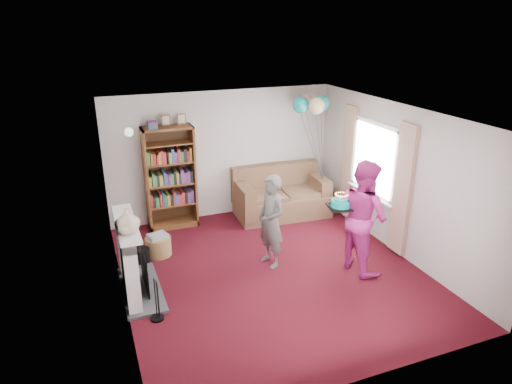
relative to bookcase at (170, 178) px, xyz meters
name	(u,v)px	position (x,y,z in m)	size (l,w,h in m)	color
ground	(271,271)	(1.10, -2.30, -0.95)	(5.00, 5.00, 0.00)	#35070F
wall_back	(222,154)	(1.10, 0.21, 0.30)	(4.50, 0.02, 2.50)	silver
wall_left	(115,221)	(-1.16, -2.30, 0.30)	(0.02, 5.00, 2.50)	silver
wall_right	(398,180)	(3.36, -2.30, 0.30)	(0.02, 5.00, 2.50)	silver
ceiling	(274,114)	(1.10, -2.30, 1.55)	(4.50, 5.00, 0.01)	white
fireplace	(132,261)	(-0.99, -2.11, -0.44)	(0.55, 1.80, 1.12)	#3F3F42
window_bay	(373,172)	(3.30, -1.70, 0.25)	(0.14, 2.02, 2.20)	white
wall_sconce	(129,132)	(-0.65, 0.06, 0.93)	(0.16, 0.23, 0.16)	gold
bookcase	(170,178)	(0.00, 0.00, 0.00)	(0.92, 0.42, 2.15)	#472B14
sofa	(280,197)	(2.17, -0.23, -0.59)	(1.85, 0.98, 0.98)	brown
wicker_basket	(158,245)	(-0.47, -1.11, -0.78)	(0.43, 0.43, 0.38)	olive
person_striped	(271,221)	(1.18, -2.08, -0.19)	(0.55, 0.36, 1.52)	black
person_magenta	(363,216)	(2.46, -2.69, -0.05)	(0.87, 0.68, 1.80)	#B8247E
birthday_cake	(341,203)	(2.11, -2.59, 0.18)	(0.37, 0.37, 0.22)	black
balloons	(311,104)	(2.73, -0.33, 1.27)	(0.75, 0.75, 1.69)	#3F3F3F
mantel_vase	(127,221)	(-1.02, -2.45, 0.34)	(0.32, 0.32, 0.34)	beige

